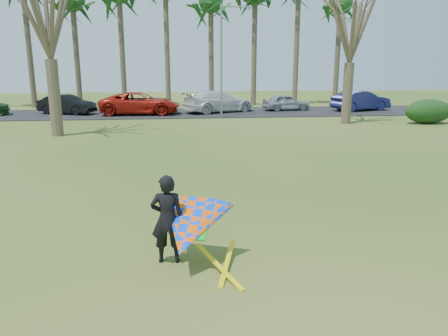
{
  "coord_description": "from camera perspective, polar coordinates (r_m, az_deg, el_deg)",
  "views": [
    {
      "loc": [
        -1.34,
        -10.2,
        4.14
      ],
      "look_at": [
        0.0,
        2.0,
        1.1
      ],
      "focal_mm": 35.0,
      "sensor_mm": 36.0,
      "label": 1
    }
  ],
  "objects": [
    {
      "name": "palm_9",
      "position": [
        44.25,
        14.98,
        19.98
      ],
      "size": [
        4.84,
        4.84,
        10.84
      ],
      "color": "#4B3E2D",
      "rests_on": "ground"
    },
    {
      "name": "ground",
      "position": [
        11.09,
        1.14,
        -8.01
      ],
      "size": [
        100.0,
        100.0,
        0.0
      ],
      "primitive_type": "plane",
      "color": "#1A4910",
      "rests_on": "ground"
    },
    {
      "name": "car_5",
      "position": [
        38.37,
        17.44,
        8.4
      ],
      "size": [
        5.26,
        3.05,
        1.64
      ],
      "primitive_type": "imported",
      "rotation": [
        0.0,
        0.0,
        1.85
      ],
      "color": "navy",
      "rests_on": "parking_strip"
    },
    {
      "name": "streetlight",
      "position": [
        32.39,
        -0.07,
        14.47
      ],
      "size": [
        2.28,
        0.18,
        8.0
      ],
      "color": "gray",
      "rests_on": "ground"
    },
    {
      "name": "palm_3",
      "position": [
        42.4,
        -19.21,
        19.98
      ],
      "size": [
        4.84,
        4.84,
        10.84
      ],
      "color": "#453729",
      "rests_on": "ground"
    },
    {
      "name": "bare_tree_left",
      "position": [
        26.21,
        -22.22,
        19.01
      ],
      "size": [
        6.6,
        6.6,
        9.7
      ],
      "color": "#4B3A2D",
      "rests_on": "ground"
    },
    {
      "name": "car_1",
      "position": [
        36.43,
        -19.85,
        7.82
      ],
      "size": [
        4.73,
        3.12,
        1.47
      ],
      "primitive_type": "imported",
      "rotation": [
        0.0,
        0.0,
        1.19
      ],
      "color": "black",
      "rests_on": "parking_strip"
    },
    {
      "name": "kite_flyer",
      "position": [
        8.97,
        -4.93,
        -7.56
      ],
      "size": [
        2.13,
        2.39,
        2.05
      ],
      "color": "black",
      "rests_on": "ground"
    },
    {
      "name": "hedge_near",
      "position": [
        32.36,
        25.16,
        6.7
      ],
      "size": [
        3.27,
        1.48,
        1.64
      ],
      "primitive_type": "ellipsoid",
      "color": "#143212",
      "rests_on": "ground"
    },
    {
      "name": "palm_6",
      "position": [
        41.64,
        -1.74,
        20.83
      ],
      "size": [
        4.84,
        4.84,
        10.84
      ],
      "color": "#453729",
      "rests_on": "ground"
    },
    {
      "name": "parking_strip",
      "position": [
        35.46,
        -4.1,
        7.21
      ],
      "size": [
        46.0,
        7.0,
        0.06
      ],
      "primitive_type": "cube",
      "color": "black",
      "rests_on": "ground"
    },
    {
      "name": "bare_tree_right",
      "position": [
        30.49,
        16.4,
        17.93
      ],
      "size": [
        6.27,
        6.27,
        9.21
      ],
      "color": "#4A392C",
      "rests_on": "ground"
    },
    {
      "name": "hedge_far",
      "position": [
        37.98,
        25.82,
        7.14
      ],
      "size": [
        2.06,
        0.97,
        1.15
      ],
      "primitive_type": "ellipsoid",
      "color": "#183C15",
      "rests_on": "ground"
    },
    {
      "name": "car_3",
      "position": [
        35.54,
        -0.68,
        8.69
      ],
      "size": [
        6.33,
        4.56,
        1.7
      ],
      "primitive_type": "imported",
      "rotation": [
        0.0,
        0.0,
        1.99
      ],
      "color": "silver",
      "rests_on": "parking_strip"
    },
    {
      "name": "car_4",
      "position": [
        37.23,
        8.1,
        8.5
      ],
      "size": [
        4.08,
        2.08,
        1.33
      ],
      "primitive_type": "imported",
      "rotation": [
        0.0,
        0.0,
        1.71
      ],
      "color": "#969DA2",
      "rests_on": "parking_strip"
    },
    {
      "name": "car_2",
      "position": [
        34.66,
        -10.94,
        8.3
      ],
      "size": [
        6.2,
        3.04,
        1.7
      ],
      "primitive_type": "imported",
      "rotation": [
        0.0,
        0.0,
        1.53
      ],
      "color": "#A8170D",
      "rests_on": "parking_strip"
    }
  ]
}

